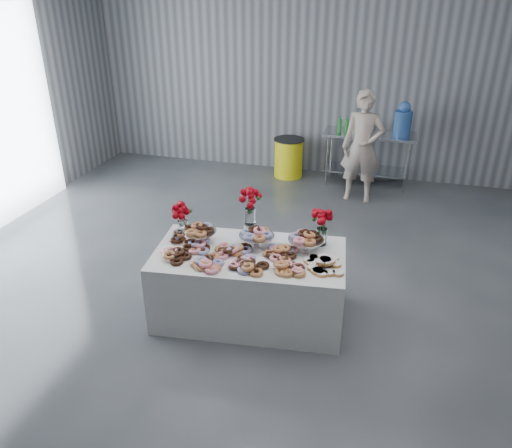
{
  "coord_description": "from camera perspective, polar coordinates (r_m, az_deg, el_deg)",
  "views": [
    {
      "loc": [
        1.33,
        -4.21,
        3.21
      ],
      "look_at": [
        0.08,
        0.26,
        0.92
      ],
      "focal_mm": 35.0,
      "sensor_mm": 36.0,
      "label": 1
    }
  ],
  "objects": [
    {
      "name": "donut_mounds",
      "position": [
        4.92,
        -0.95,
        -3.16
      ],
      "size": [
        1.88,
        1.0,
        0.09
      ],
      "primitive_type": null,
      "rotation": [
        0.0,
        0.0,
        0.11
      ],
      "color": "#C98A49",
      "rests_on": "display_table"
    },
    {
      "name": "display_table",
      "position": [
        5.18,
        -0.75,
        -6.95
      ],
      "size": [
        2.0,
        1.21,
        0.75
      ],
      "primitive_type": "cube",
      "rotation": [
        0.0,
        0.0,
        0.11
      ],
      "color": "white",
      "rests_on": "ground"
    },
    {
      "name": "room_walls",
      "position": [
        4.6,
        -5.12,
        19.04
      ],
      "size": [
        8.04,
        9.04,
        4.02
      ],
      "color": "gray",
      "rests_on": "ground"
    },
    {
      "name": "danish_pile",
      "position": [
        4.77,
        7.84,
        -4.33
      ],
      "size": [
        0.48,
        0.48,
        0.11
      ],
      "primitive_type": null,
      "color": "white",
      "rests_on": "display_table"
    },
    {
      "name": "prep_table",
      "position": [
        8.71,
        12.7,
        8.34
      ],
      "size": [
        1.5,
        0.6,
        0.9
      ],
      "color": "silver",
      "rests_on": "ground"
    },
    {
      "name": "cake_stand_left",
      "position": [
        5.16,
        -6.53,
        -0.66
      ],
      "size": [
        0.36,
        0.36,
        0.17
      ],
      "color": "silver",
      "rests_on": "display_table"
    },
    {
      "name": "cake_stand_right",
      "position": [
        4.99,
        5.74,
        -1.59
      ],
      "size": [
        0.36,
        0.36,
        0.17
      ],
      "color": "silver",
      "rests_on": "display_table"
    },
    {
      "name": "trash_barrel",
      "position": [
        8.96,
        3.74,
        7.58
      ],
      "size": [
        0.54,
        0.54,
        0.69
      ],
      "rotation": [
        0.0,
        0.0,
        0.24
      ],
      "color": "yellow",
      "rests_on": "ground"
    },
    {
      "name": "bouquet_right",
      "position": [
        5.05,
        7.64,
        0.64
      ],
      "size": [
        0.26,
        0.26,
        0.42
      ],
      "color": "white",
      "rests_on": "display_table"
    },
    {
      "name": "person",
      "position": [
        7.96,
        12.06,
        8.6
      ],
      "size": [
        0.64,
        0.42,
        1.74
      ],
      "primitive_type": "imported",
      "rotation": [
        0.0,
        0.0,
        -0.01
      ],
      "color": "#CC8C93",
      "rests_on": "ground"
    },
    {
      "name": "bouquet_center",
      "position": [
        5.13,
        -0.68,
        2.31
      ],
      "size": [
        0.26,
        0.26,
        0.57
      ],
      "color": "silver",
      "rests_on": "display_table"
    },
    {
      "name": "cake_stand_mid",
      "position": [
        5.04,
        0.07,
        -1.17
      ],
      "size": [
        0.36,
        0.36,
        0.17
      ],
      "color": "silver",
      "rests_on": "display_table"
    },
    {
      "name": "ground",
      "position": [
        5.46,
        -1.53,
        -9.77
      ],
      "size": [
        9.0,
        9.0,
        0.0
      ],
      "primitive_type": "plane",
      "color": "#35383C",
      "rests_on": "ground"
    },
    {
      "name": "water_jug",
      "position": [
        8.56,
        16.44,
        11.31
      ],
      "size": [
        0.28,
        0.28,
        0.55
      ],
      "color": "#396CC3",
      "rests_on": "prep_table"
    },
    {
      "name": "bouquet_left",
      "position": [
        5.23,
        -8.44,
        1.52
      ],
      "size": [
        0.26,
        0.26,
        0.42
      ],
      "color": "white",
      "rests_on": "display_table"
    },
    {
      "name": "drink_bottles",
      "position": [
        8.52,
        10.75,
        11.04
      ],
      "size": [
        0.54,
        0.08,
        0.27
      ],
      "primitive_type": null,
      "color": "#268C33",
      "rests_on": "prep_table"
    }
  ]
}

